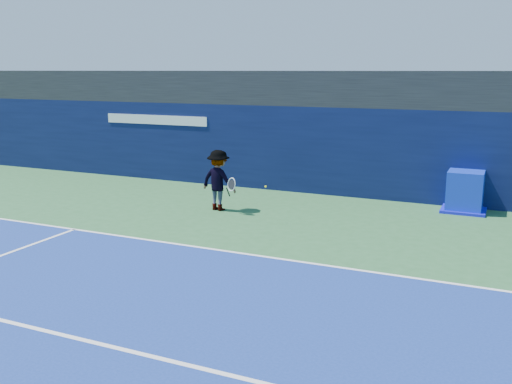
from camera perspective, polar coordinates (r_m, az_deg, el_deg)
ground at (r=11.02m, az=-8.43°, el=-10.58°), size 80.00×80.00×0.00m
baseline at (r=13.47m, az=-1.52°, el=-6.14°), size 24.00×0.10×0.01m
service_line at (r=9.56m, az=-15.09°, el=-14.53°), size 24.00×0.10×0.01m
stadium_band at (r=20.79m, az=8.81°, el=10.24°), size 36.00×3.00×1.20m
back_wall_assembly at (r=20.01m, az=7.83°, el=4.16°), size 36.00×1.03×3.00m
equipment_cart at (r=18.48m, az=20.17°, el=-0.08°), size 1.29×1.29×1.24m
tennis_player at (r=17.45m, az=-3.76°, el=1.18°), size 1.41×0.88×1.86m
tennis_ball at (r=15.95m, az=0.97°, el=0.55°), size 0.06×0.06×0.06m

